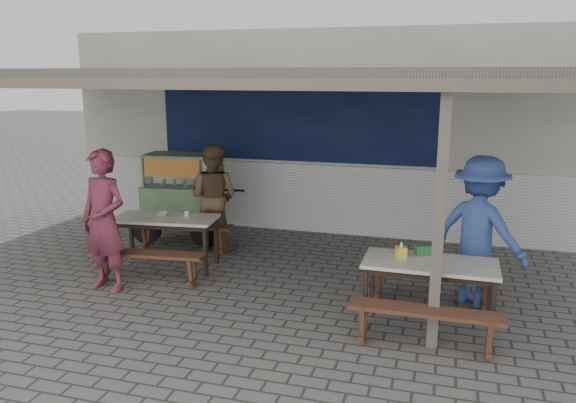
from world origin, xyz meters
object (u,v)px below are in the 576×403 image
at_px(bench_right_street, 425,319).
at_px(patron_right_table, 479,231).
at_px(vendor_cart, 181,194).
at_px(bench_left_street, 147,260).
at_px(tissue_box, 401,252).
at_px(patron_wall_side, 214,197).
at_px(bench_right_wall, 431,278).
at_px(condiment_bowl, 162,214).
at_px(patron_street_side, 104,221).
at_px(table_right, 430,268).
at_px(table_left, 166,223).
at_px(bench_left_wall, 184,231).
at_px(condiment_jar, 187,213).
at_px(donation_box, 423,250).

height_order(bench_right_street, patron_right_table, patron_right_table).
bearing_deg(vendor_cart, bench_left_street, -81.60).
bearing_deg(tissue_box, patron_wall_side, 148.78).
bearing_deg(bench_right_wall, condiment_bowl, 174.09).
distance_m(bench_right_wall, vendor_cart, 4.49).
bearing_deg(patron_street_side, vendor_cart, 101.41).
xyz_separation_m(table_right, bench_right_wall, (0.00, 0.61, -0.33)).
bearing_deg(condiment_bowl, patron_wall_side, 67.58).
height_order(table_left, vendor_cart, vendor_cart).
bearing_deg(bench_left_wall, condiment_jar, -64.84).
bearing_deg(patron_street_side, donation_box, 13.11).
distance_m(bench_left_wall, bench_right_street, 4.42).
distance_m(patron_wall_side, condiment_jar, 0.90).
height_order(bench_left_wall, condiment_bowl, condiment_bowl).
relative_size(table_left, bench_right_wall, 0.98).
xyz_separation_m(bench_left_street, patron_wall_side, (0.20, 1.75, 0.50)).
distance_m(condiment_jar, condiment_bowl, 0.37).
bearing_deg(vendor_cart, bench_right_wall, -27.31).
xyz_separation_m(bench_left_street, bench_left_wall, (-0.17, 1.41, 0.00)).
bearing_deg(patron_right_table, bench_left_wall, 18.10).
distance_m(bench_left_wall, condiment_bowl, 0.74).
relative_size(table_right, patron_right_table, 0.79).
relative_size(table_left, condiment_jar, 19.69).
distance_m(bench_left_wall, condiment_jar, 0.80).
bearing_deg(condiment_bowl, patron_right_table, -2.68).
height_order(patron_street_side, tissue_box, patron_street_side).
height_order(table_right, patron_right_table, patron_right_table).
bearing_deg(tissue_box, donation_box, 28.92).
height_order(vendor_cart, patron_street_side, patron_street_side).
distance_m(table_right, bench_right_street, 0.69).
bearing_deg(donation_box, table_left, 168.89).
xyz_separation_m(bench_left_street, table_right, (3.64, -0.23, 0.33)).
bearing_deg(table_left, bench_left_street, -90.00).
bearing_deg(bench_right_wall, vendor_cart, 158.72).
bearing_deg(patron_right_table, table_left, 27.25).
relative_size(patron_wall_side, tissue_box, 15.21).
relative_size(patron_wall_side, condiment_jar, 21.95).
distance_m(table_left, patron_wall_side, 1.10).
relative_size(table_left, donation_box, 8.70).
xyz_separation_m(bench_left_street, patron_right_table, (4.16, 0.60, 0.57)).
distance_m(table_left, vendor_cart, 1.40).
bearing_deg(table_right, condiment_bowl, 165.30).
relative_size(bench_left_wall, condiment_jar, 20.40).
bearing_deg(bench_right_street, table_left, 157.88).
distance_m(bench_left_wall, vendor_cart, 0.84).
relative_size(table_right, bench_right_wall, 0.94).
distance_m(patron_right_table, tissue_box, 1.13).
height_order(patron_wall_side, condiment_jar, patron_wall_side).
bearing_deg(vendor_cart, table_right, -34.21).
xyz_separation_m(bench_right_street, patron_street_side, (-4.04, 0.55, 0.58)).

